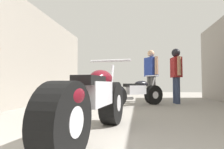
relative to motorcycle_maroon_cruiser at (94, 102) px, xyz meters
name	(u,v)px	position (x,y,z in m)	size (l,w,h in m)	color
ground_plane	(135,111)	(0.39, 2.07, -0.38)	(18.52, 18.52, 0.00)	gray
garage_partition_left	(18,52)	(-2.34, 2.07, 0.96)	(0.08, 8.49, 2.68)	gray
motorcycle_maroon_cruiser	(94,102)	(0.00, 0.00, 0.00)	(0.61, 2.00, 0.93)	black
motorcycle_black_naked	(135,93)	(0.38, 3.03, -0.04)	(1.49, 1.18, 0.82)	black
mechanic_in_blue	(151,72)	(0.89, 4.30, 0.57)	(0.46, 0.63, 1.69)	#4C4C4C
mechanic_with_helmet	(176,70)	(1.58, 3.76, 0.59)	(0.28, 0.64, 1.62)	#2D3851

